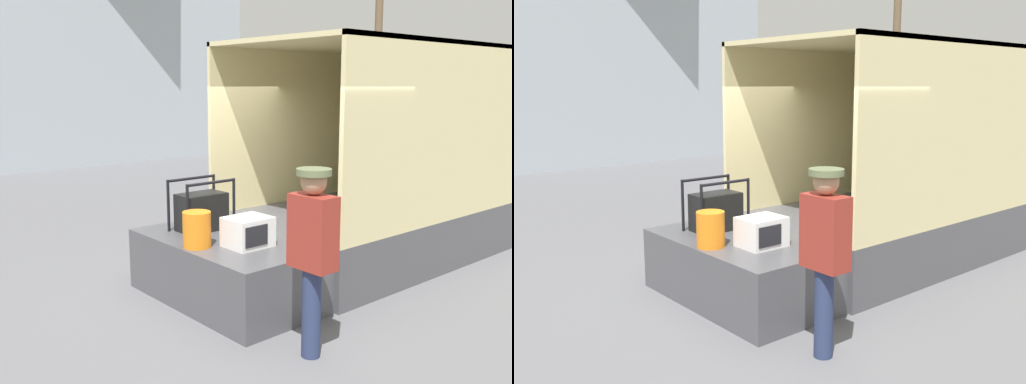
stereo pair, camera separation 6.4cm
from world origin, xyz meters
The scene contains 9 objects.
ground_plane centered at (0.00, 0.00, 0.00)m, with size 160.00×160.00×0.00m, color slate.
box_truck centered at (4.20, 0.00, 0.98)m, with size 6.98×2.42×3.08m.
tailgate_deck centered at (-0.64, 0.00, 0.37)m, with size 1.29×2.30×0.74m, color #4C4C51.
microwave centered at (-0.65, -0.42, 0.91)m, with size 0.48×0.42×0.33m.
portable_generator centered at (-0.59, 0.52, 0.99)m, with size 0.73×0.46×0.64m.
orange_bucket centered at (-1.09, -0.06, 0.94)m, with size 0.32×0.32×0.40m.
worker_person centered at (-0.93, -1.68, 1.11)m, with size 0.32×0.44×1.79m.
house_backdrop centered at (4.31, 15.41, 4.96)m, with size 10.20×7.58×9.74m.
utility_pole centered at (12.77, 8.24, 4.10)m, with size 1.80×0.28×7.88m.
Camera 2 is at (-4.53, -5.18, 2.51)m, focal length 40.00 mm.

